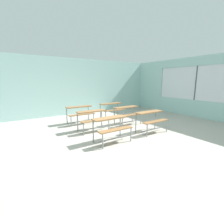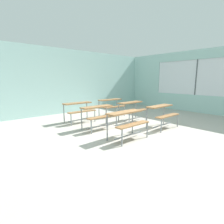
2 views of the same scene
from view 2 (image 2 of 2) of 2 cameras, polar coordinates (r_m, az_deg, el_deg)
name	(u,v)px [view 2 (image 2 of 2)]	position (r m, az deg, el deg)	size (l,w,h in m)	color
ground	(135,135)	(5.29, 7.46, -7.41)	(10.00, 9.00, 0.05)	#ADA89E
wall_back	(64,82)	(8.68, -15.50, 9.54)	(10.00, 0.12, 3.00)	#A8D1CC
wall_right	(210,83)	(9.35, 29.29, 8.31)	(0.12, 9.00, 3.00)	#A8D1CC
desk_bench_r0c0	(127,119)	(4.71, 5.02, -2.16)	(1.11, 0.60, 0.74)	olive
desk_bench_r0c1	(162,111)	(6.03, 16.13, 0.27)	(1.10, 0.59, 0.74)	olive
desk_bench_r1c0	(99,112)	(5.66, -4.33, 0.00)	(1.11, 0.60, 0.74)	olive
desk_bench_r1c1	(132,107)	(6.77, 6.68, 1.71)	(1.11, 0.61, 0.74)	olive
desk_bench_r2c0	(79,108)	(6.67, -10.71, 1.45)	(1.11, 0.60, 0.74)	olive
desk_bench_r2c1	(112,103)	(7.68, -0.16, 2.83)	(1.13, 0.65, 0.74)	olive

